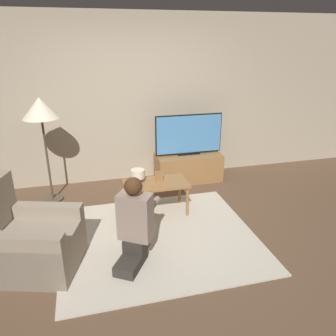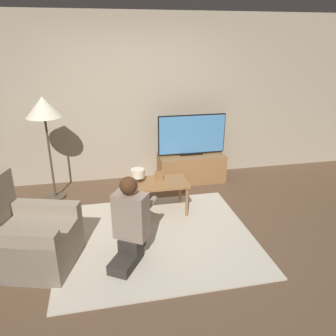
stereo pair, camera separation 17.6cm
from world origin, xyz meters
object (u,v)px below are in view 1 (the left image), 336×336
(armchair, at_px, (28,243))
(person_kneeling, at_px, (135,221))
(tv, at_px, (189,135))
(table_lamp, at_px, (138,175))
(floor_lamp, at_px, (41,112))
(coffee_table, at_px, (156,186))

(armchair, distance_m, person_kneeling, 1.09)
(tv, height_order, table_lamp, tv)
(tv, relative_size, floor_lamp, 0.73)
(coffee_table, relative_size, floor_lamp, 0.56)
(coffee_table, distance_m, person_kneeling, 1.02)
(floor_lamp, height_order, person_kneeling, floor_lamp)
(armchair, xyz_separation_m, table_lamp, (1.27, 0.85, 0.27))
(tv, relative_size, person_kneeling, 1.16)
(tv, xyz_separation_m, person_kneeling, (-1.18, -1.91, -0.31))
(coffee_table, bearing_deg, floor_lamp, 151.24)
(person_kneeling, bearing_deg, coffee_table, -82.79)
(coffee_table, xyz_separation_m, floor_lamp, (-1.39, 0.76, 0.90))
(coffee_table, distance_m, table_lamp, 0.28)
(tv, distance_m, person_kneeling, 2.27)
(tv, xyz_separation_m, floor_lamp, (-2.14, -0.23, 0.52))
(person_kneeling, bearing_deg, floor_lamp, -28.51)
(coffee_table, bearing_deg, person_kneeling, -114.53)
(person_kneeling, bearing_deg, armchair, 23.96)
(tv, relative_size, armchair, 1.04)
(coffee_table, height_order, person_kneeling, person_kneeling)
(coffee_table, distance_m, floor_lamp, 1.82)
(tv, distance_m, armchair, 2.90)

